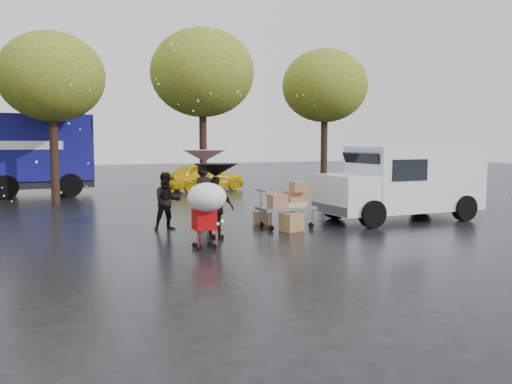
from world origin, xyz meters
name	(u,v)px	position (x,y,z in m)	size (l,w,h in m)	color
ground	(235,237)	(0.00, 0.00, 0.00)	(90.00, 90.00, 0.00)	black
person_pink	(205,197)	(-0.35, 1.27, 0.88)	(0.65, 0.42, 1.77)	black
person_middle	(167,201)	(-1.22, 1.79, 0.76)	(0.74, 0.58, 1.52)	black
person_black	(216,208)	(-0.50, -0.06, 0.76)	(0.89, 0.37, 1.52)	black
umbrella_pink	(204,156)	(-0.35, 1.27, 1.97)	(1.11, 1.11, 2.12)	#4C4C4C
umbrella_black	(216,170)	(-0.50, -0.06, 1.67)	(1.07, 1.07, 1.82)	#4C4C4C
vendor_cart	(289,202)	(1.87, 0.75, 0.73)	(1.52, 0.80, 1.27)	slate
shopping_cart	(206,201)	(-1.12, -1.19, 1.06)	(0.84, 0.84, 1.46)	#B60A0C
white_van	(404,181)	(5.79, 0.83, 1.16)	(4.91, 2.18, 2.20)	white
box_ground_near	(292,222)	(1.72, 0.29, 0.24)	(0.53, 0.43, 0.48)	#996442
box_ground_far	(262,217)	(1.52, 1.73, 0.19)	(0.48, 0.38, 0.38)	#996442
yellow_taxi	(203,176)	(3.33, 12.50, 0.68)	(1.61, 4.01, 1.37)	yellow
tree_row	(132,75)	(-0.47, 10.00, 5.02)	(21.60, 4.40, 7.12)	black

